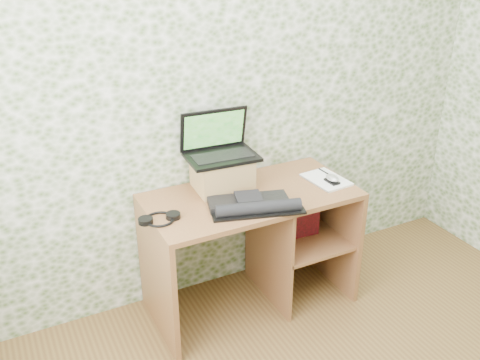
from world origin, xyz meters
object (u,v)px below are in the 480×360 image
riser (222,173)px  laptop (219,146)px  desk (260,230)px  keyboard (253,205)px  notepad (326,180)px

riser → laptop: (-0.00, 0.04, 0.16)m
desk → riser: 0.42m
laptop → keyboard: (0.04, -0.34, -0.22)m
riser → notepad: bearing=-17.5°
keyboard → laptop: bearing=112.7°
laptop → riser: bearing=-86.6°
riser → keyboard: size_ratio=0.62×
riser → desk: bearing=-31.3°
keyboard → desk: bearing=67.0°
notepad → riser: bearing=157.9°
keyboard → notepad: size_ratio=1.84×
riser → laptop: laptop is taller
desk → notepad: (0.41, -0.07, 0.28)m
desk → riser: riser is taller
riser → notepad: size_ratio=1.13×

